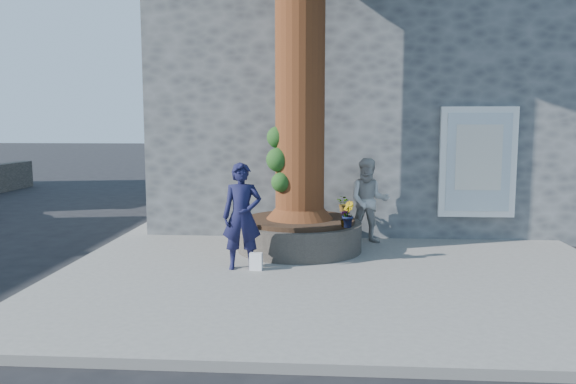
{
  "coord_description": "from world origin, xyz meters",
  "views": [
    {
      "loc": [
        1.29,
        -8.27,
        2.47
      ],
      "look_at": [
        0.61,
        1.66,
        1.25
      ],
      "focal_mm": 35.0,
      "sensor_mm": 36.0,
      "label": 1
    }
  ],
  "objects": [
    {
      "name": "ground",
      "position": [
        0.0,
        0.0,
        0.0
      ],
      "size": [
        120.0,
        120.0,
        0.0
      ],
      "primitive_type": "plane",
      "color": "black",
      "rests_on": "ground"
    },
    {
      "name": "plant_c",
      "position": [
        1.62,
        1.15,
        0.87
      ],
      "size": [
        0.19,
        0.19,
        0.29
      ],
      "primitive_type": "imported",
      "rotation": [
        0.0,
        0.0,
        3.28
      ],
      "color": "gray",
      "rests_on": "planter"
    },
    {
      "name": "plant_a",
      "position": [
        -0.05,
        1.15,
        0.89
      ],
      "size": [
        0.21,
        0.21,
        0.33
      ],
      "primitive_type": "imported",
      "rotation": [
        0.0,
        0.0,
        0.81
      ],
      "color": "gray",
      "rests_on": "planter"
    },
    {
      "name": "yellow_line",
      "position": [
        -3.05,
        1.0,
        0.0
      ],
      "size": [
        0.1,
        30.0,
        0.01
      ],
      "primitive_type": "cube",
      "color": "yellow",
      "rests_on": "ground"
    },
    {
      "name": "plant_d",
      "position": [
        1.65,
        2.85,
        0.88
      ],
      "size": [
        0.39,
        0.39,
        0.33
      ],
      "primitive_type": "imported",
      "rotation": [
        0.0,
        0.0,
        5.52
      ],
      "color": "gray",
      "rests_on": "planter"
    },
    {
      "name": "stone_shop",
      "position": [
        2.5,
        7.2,
        3.16
      ],
      "size": [
        10.3,
        8.3,
        6.3
      ],
      "color": "#45484A",
      "rests_on": "ground"
    },
    {
      "name": "planter",
      "position": [
        0.8,
        2.0,
        0.41
      ],
      "size": [
        2.3,
        2.3,
        0.6
      ],
      "color": "black",
      "rests_on": "pavement"
    },
    {
      "name": "pavement",
      "position": [
        1.5,
        1.0,
        0.06
      ],
      "size": [
        9.0,
        8.0,
        0.12
      ],
      "primitive_type": "cube",
      "color": "slate",
      "rests_on": "ground"
    },
    {
      "name": "plant_b",
      "position": [
        1.65,
        1.15,
        0.94
      ],
      "size": [
        0.26,
        0.27,
        0.44
      ],
      "primitive_type": "imported",
      "rotation": [
        0.0,
        0.0,
        1.68
      ],
      "color": "gray",
      "rests_on": "planter"
    },
    {
      "name": "man",
      "position": [
        -0.06,
        0.58,
        0.98
      ],
      "size": [
        0.67,
        0.48,
        1.73
      ],
      "primitive_type": "imported",
      "rotation": [
        0.0,
        0.0,
        0.1
      ],
      "color": "black",
      "rests_on": "pavement"
    },
    {
      "name": "woman",
      "position": [
        2.12,
        2.71,
        0.96
      ],
      "size": [
        0.83,
        0.66,
        1.68
      ],
      "primitive_type": "imported",
      "rotation": [
        0.0,
        0.0,
        -0.03
      ],
      "color": "#B4B1AD",
      "rests_on": "pavement"
    },
    {
      "name": "shopping_bag",
      "position": [
        0.17,
        0.5,
        0.26
      ],
      "size": [
        0.21,
        0.13,
        0.28
      ],
      "primitive_type": "cube",
      "rotation": [
        0.0,
        0.0,
        -0.06
      ],
      "color": "white",
      "rests_on": "pavement"
    }
  ]
}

